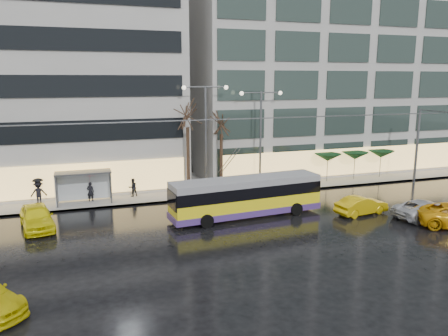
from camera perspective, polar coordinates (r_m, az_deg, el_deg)
name	(u,v)px	position (r m, az deg, el deg)	size (l,w,h in m)	color
ground	(224,239)	(27.35, -0.04, -9.19)	(140.00, 140.00, 0.00)	black
sidewalk	(197,184)	(40.72, -3.59, -2.14)	(80.00, 10.00, 0.15)	gray
kerb	(212,198)	(36.11, -1.56, -3.90)	(80.00, 0.10, 0.15)	slate
building_right	(333,52)	(51.13, 14.03, 14.53)	(32.00, 14.00, 25.00)	#A5A29E
trolleybus	(246,198)	(31.16, 2.94, -3.92)	(11.19, 4.55, 5.12)	yellow
catenary	(204,150)	(33.90, -2.67, 2.31)	(42.24, 5.12, 7.00)	#595B60
bus_shelter	(78,180)	(35.80, -18.49, -1.53)	(4.20, 1.60, 2.51)	#595B60
street_lamp_near	(206,124)	(36.67, -2.41, 5.75)	(3.96, 0.36, 9.03)	#595B60
street_lamp_far	(261,125)	(38.38, 4.82, 5.56)	(3.96, 0.36, 8.53)	#595B60
tree_a	(187,111)	(36.39, -4.81, 7.40)	(3.20, 3.20, 8.40)	black
tree_b	(221,118)	(37.46, -0.37, 6.50)	(3.20, 3.20, 7.70)	black
parasol_a	(328,157)	(42.23, 13.40, 1.35)	(2.50, 2.50, 2.65)	#595B60
parasol_b	(355,156)	(43.87, 16.74, 1.55)	(2.50, 2.50, 2.65)	#595B60
parasol_c	(381,154)	(45.66, 19.82, 1.73)	(2.50, 2.50, 2.65)	#595B60
taxi_a	(37,217)	(31.31, -23.27, -5.89)	(1.91, 4.74, 1.62)	yellow
taxi_b	(361,205)	(33.40, 17.51, -4.67)	(1.41, 4.06, 1.34)	gold
sedan_silver	(424,209)	(34.07, 24.70, -4.91)	(2.19, 4.75, 1.32)	#B3B3B8
pedestrian_a	(90,183)	(36.03, -17.10, -1.91)	(1.22, 1.24, 2.19)	black
pedestrian_b	(133,187)	(36.87, -11.83, -2.49)	(0.86, 0.75, 1.51)	black
pedestrian_c	(38,190)	(36.57, -23.08, -2.70)	(1.22, 0.84, 2.11)	black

